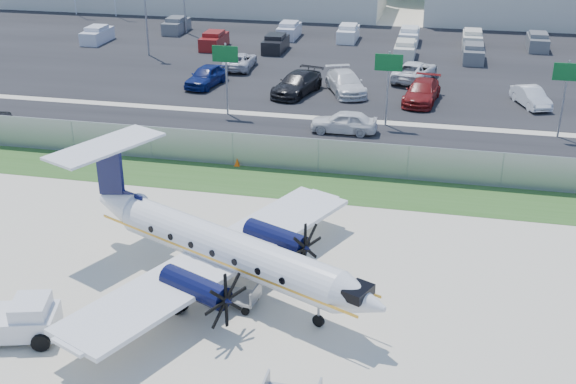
# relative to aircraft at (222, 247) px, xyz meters

# --- Properties ---
(ground) EXTENTS (170.00, 170.00, 0.00)m
(ground) POSITION_rel_aircraft_xyz_m (1.70, -1.18, -1.83)
(ground) COLOR beige
(ground) RESTS_ON ground
(grass_verge) EXTENTS (170.00, 4.00, 0.02)m
(grass_verge) POSITION_rel_aircraft_xyz_m (1.70, 10.82, -1.83)
(grass_verge) COLOR #2D561E
(grass_verge) RESTS_ON ground
(access_road) EXTENTS (170.00, 8.00, 0.02)m
(access_road) POSITION_rel_aircraft_xyz_m (1.70, 17.82, -1.82)
(access_road) COLOR black
(access_road) RESTS_ON ground
(parking_lot) EXTENTS (170.00, 32.00, 0.02)m
(parking_lot) POSITION_rel_aircraft_xyz_m (1.70, 38.82, -1.82)
(parking_lot) COLOR black
(parking_lot) RESTS_ON ground
(perimeter_fence) EXTENTS (120.00, 0.06, 1.99)m
(perimeter_fence) POSITION_rel_aircraft_xyz_m (1.70, 12.82, -0.83)
(perimeter_fence) COLOR gray
(perimeter_fence) RESTS_ON ground
(sign_left) EXTENTS (1.80, 0.26, 5.00)m
(sign_left) POSITION_rel_aircraft_xyz_m (-6.30, 21.73, 1.78)
(sign_left) COLOR gray
(sign_left) RESTS_ON ground
(sign_mid) EXTENTS (1.80, 0.26, 5.00)m
(sign_mid) POSITION_rel_aircraft_xyz_m (4.70, 21.73, 1.78)
(sign_mid) COLOR gray
(sign_mid) RESTS_ON ground
(sign_right) EXTENTS (1.80, 0.26, 5.00)m
(sign_right) POSITION_rel_aircraft_xyz_m (15.70, 21.73, 1.78)
(sign_right) COLOR gray
(sign_right) RESTS_ON ground
(aircraft) EXTENTS (15.24, 14.78, 4.75)m
(aircraft) POSITION_rel_aircraft_xyz_m (0.00, 0.00, 0.00)
(aircraft) COLOR silver
(aircraft) RESTS_ON ground
(pushback_tug) EXTENTS (3.22, 2.71, 1.54)m
(pushback_tug) POSITION_rel_aircraft_xyz_m (-6.19, -4.94, -1.09)
(pushback_tug) COLOR silver
(pushback_tug) RESTS_ON ground
(baggage_cart_near) EXTENTS (1.98, 1.33, 0.97)m
(baggage_cart_near) POSITION_rel_aircraft_xyz_m (0.87, -1.26, -1.38)
(baggage_cart_near) COLOR gray
(baggage_cart_near) RESTS_ON ground
(cone_starboard_wing) EXTENTS (0.33, 0.33, 0.47)m
(cone_starboard_wing) POSITION_rel_aircraft_xyz_m (-3.04, 12.77, -1.61)
(cone_starboard_wing) COLOR #FF5D08
(cone_starboard_wing) RESTS_ON ground
(road_car_mid) EXTENTS (4.32, 1.76, 1.47)m
(road_car_mid) POSITION_rel_aircraft_xyz_m (2.17, 19.77, -1.83)
(road_car_mid) COLOR silver
(road_car_mid) RESTS_ON ground
(parked_car_a) EXTENTS (2.60, 4.98, 1.62)m
(parked_car_a) POSITION_rel_aircraft_xyz_m (-9.99, 28.31, -1.83)
(parked_car_a) COLOR navy
(parked_car_a) RESTS_ON ground
(parked_car_b) EXTENTS (3.64, 6.00, 1.63)m
(parked_car_b) POSITION_rel_aircraft_xyz_m (-2.56, 27.64, -1.83)
(parked_car_b) COLOR black
(parked_car_b) RESTS_ON ground
(parked_car_c) EXTENTS (4.24, 6.00, 1.61)m
(parked_car_c) POSITION_rel_aircraft_xyz_m (1.02, 28.69, -1.83)
(parked_car_c) COLOR silver
(parked_car_c) RESTS_ON ground
(parked_car_d) EXTENTS (2.88, 5.66, 1.57)m
(parked_car_d) POSITION_rel_aircraft_xyz_m (6.80, 27.56, -1.83)
(parked_car_d) COLOR maroon
(parked_car_d) RESTS_ON ground
(parked_car_e) EXTENTS (2.81, 4.44, 1.38)m
(parked_car_e) POSITION_rel_aircraft_xyz_m (14.53, 28.25, -1.83)
(parked_car_e) COLOR silver
(parked_car_e) RESTS_ON ground
(parked_car_f) EXTENTS (2.52, 5.01, 1.36)m
(parked_car_f) POSITION_rel_aircraft_xyz_m (-8.86, 34.05, -1.83)
(parked_car_f) COLOR silver
(parked_car_f) RESTS_ON ground
(parked_car_g) EXTENTS (3.83, 6.09, 1.57)m
(parked_car_g) POSITION_rel_aircraft_xyz_m (5.97, 33.41, -1.83)
(parked_car_g) COLOR silver
(parked_car_g) RESTS_ON ground
(far_parking_rows) EXTENTS (56.00, 10.00, 1.60)m
(far_parking_rows) POSITION_rel_aircraft_xyz_m (1.70, 43.82, -1.83)
(far_parking_rows) COLOR gray
(far_parking_rows) RESTS_ON ground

